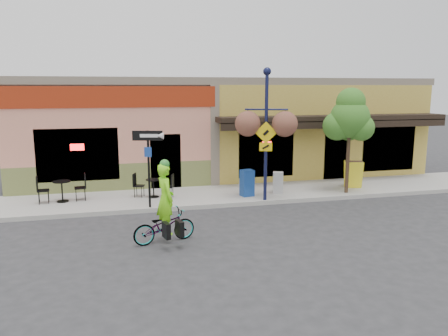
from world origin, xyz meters
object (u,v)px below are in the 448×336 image
(bicycle, at_px, (164,226))
(building, at_px, (216,125))
(lamp_post, at_px, (266,135))
(newspaper_box_blue, at_px, (247,183))
(cyclist_rider, at_px, (166,208))
(one_way_sign, at_px, (149,169))
(street_tree, at_px, (349,140))
(newspaper_box_grey, at_px, (278,183))

(bicycle, bearing_deg, building, -34.43)
(lamp_post, bearing_deg, newspaper_box_blue, 142.11)
(cyclist_rider, bearing_deg, one_way_sign, -10.32)
(building, xyz_separation_m, bicycle, (-3.72, -9.93, -1.80))
(building, bearing_deg, street_tree, -61.31)
(building, height_order, street_tree, building)
(cyclist_rider, relative_size, newspaper_box_blue, 1.94)
(lamp_post, height_order, newspaper_box_blue, lamp_post)
(one_way_sign, height_order, newspaper_box_blue, one_way_sign)
(street_tree, bearing_deg, lamp_post, -174.87)
(bicycle, xyz_separation_m, street_tree, (7.30, 3.39, 1.70))
(cyclist_rider, height_order, newspaper_box_grey, cyclist_rider)
(building, distance_m, newspaper_box_blue, 6.35)
(building, relative_size, cyclist_rider, 9.60)
(cyclist_rider, xyz_separation_m, one_way_sign, (-0.19, 3.09, 0.49))
(one_way_sign, height_order, newspaper_box_grey, one_way_sign)
(newspaper_box_blue, bearing_deg, street_tree, -17.11)
(newspaper_box_blue, relative_size, street_tree, 0.24)
(one_way_sign, relative_size, newspaper_box_blue, 2.64)
(cyclist_rider, bearing_deg, street_tree, -78.87)
(newspaper_box_grey, distance_m, street_tree, 3.07)
(bicycle, distance_m, one_way_sign, 3.25)
(building, height_order, cyclist_rider, building)
(lamp_post, height_order, one_way_sign, lamp_post)
(cyclist_rider, relative_size, one_way_sign, 0.74)
(lamp_post, distance_m, newspaper_box_grey, 2.25)
(cyclist_rider, height_order, one_way_sign, one_way_sign)
(lamp_post, relative_size, newspaper_box_blue, 4.75)
(bicycle, height_order, lamp_post, lamp_post)
(building, xyz_separation_m, one_way_sign, (-3.86, -6.84, -0.81))
(lamp_post, bearing_deg, building, 111.44)
(building, distance_m, lamp_post, 6.86)
(newspaper_box_blue, bearing_deg, cyclist_rider, -142.95)
(building, relative_size, newspaper_box_grey, 22.60)
(lamp_post, distance_m, one_way_sign, 4.19)
(newspaper_box_grey, xyz_separation_m, street_tree, (2.57, -0.55, 1.60))
(one_way_sign, relative_size, street_tree, 0.64)
(lamp_post, xyz_separation_m, newspaper_box_blue, (-0.45, 0.71, -1.83))
(cyclist_rider, relative_size, newspaper_box_grey, 2.35)
(one_way_sign, xyz_separation_m, street_tree, (7.44, 0.30, 0.71))
(cyclist_rider, relative_size, street_tree, 0.47)
(street_tree, bearing_deg, building, 118.69)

